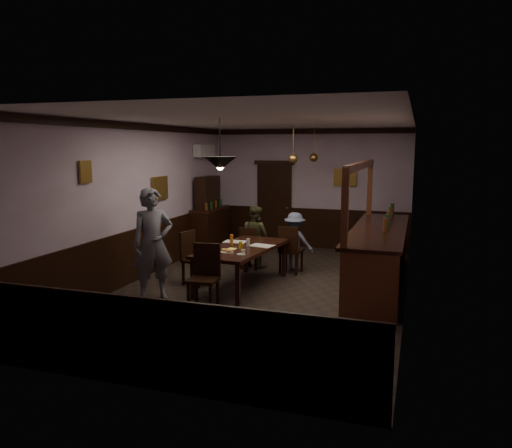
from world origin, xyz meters
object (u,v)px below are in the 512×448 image
at_px(person_seated_left, 255,236).
at_px(chair_near, 205,273).
at_px(chair_side, 193,255).
at_px(soda_can, 241,245).
at_px(pendant_brass_far, 314,158).
at_px(dining_table, 242,250).
at_px(chair_far_left, 250,246).
at_px(bar_counter, 379,256).
at_px(sideboard, 210,221).
at_px(chair_far_right, 290,248).
at_px(pendant_iron, 220,163).
at_px(pendant_brass_mid, 293,159).
at_px(coffee_cup, 243,252).
at_px(person_standing, 153,244).
at_px(person_seated_right, 295,242).

bearing_deg(person_seated_left, chair_near, 116.37).
height_order(chair_side, soda_can, chair_side).
bearing_deg(pendant_brass_far, dining_table, -102.41).
relative_size(chair_side, soda_can, 8.30).
relative_size(chair_far_left, chair_side, 0.90).
bearing_deg(bar_counter, sideboard, 154.89).
xyz_separation_m(chair_near, soda_can, (0.19, 1.15, 0.25)).
bearing_deg(chair_side, chair_far_right, -37.18).
height_order(chair_far_right, sideboard, sideboard).
xyz_separation_m(soda_can, pendant_brass_far, (0.65, 3.20, 1.49)).
distance_m(dining_table, person_seated_left, 1.61).
bearing_deg(soda_can, pendant_iron, -100.04).
height_order(chair_side, pendant_brass_far, pendant_brass_far).
height_order(person_seated_left, bar_counter, bar_counter).
height_order(chair_far_left, pendant_iron, pendant_iron).
bearing_deg(chair_side, bar_counter, -62.25).
relative_size(chair_near, person_seated_left, 0.78).
xyz_separation_m(dining_table, pendant_iron, (-0.09, -0.80, 1.60)).
bearing_deg(pendant_brass_far, pendant_iron, -101.18).
bearing_deg(sideboard, pendant_brass_mid, -21.17).
height_order(pendant_iron, pendant_brass_far, same).
bearing_deg(pendant_brass_mid, person_seated_left, -158.50).
height_order(chair_side, coffee_cup, chair_side).
relative_size(soda_can, sideboard, 0.07).
relative_size(person_standing, pendant_iron, 2.27).
bearing_deg(dining_table, bar_counter, 18.91).
xyz_separation_m(person_seated_left, coffee_cup, (0.51, -2.19, 0.14)).
xyz_separation_m(chair_side, coffee_cup, (1.18, -0.51, 0.25)).
bearing_deg(chair_far_left, soda_can, 103.03).
xyz_separation_m(person_standing, soda_can, (1.21, 0.97, -0.13)).
bearing_deg(person_seated_left, chair_far_right, -179.54).
distance_m(person_standing, person_seated_right, 3.19).
distance_m(sideboard, pendant_brass_far, 2.97).
bearing_deg(person_seated_right, pendant_brass_mid, -63.49).
bearing_deg(chair_far_left, dining_table, 103.39).
relative_size(chair_far_right, person_seated_right, 0.80).
distance_m(dining_table, chair_far_left, 1.37).
height_order(chair_far_right, pendant_brass_far, pendant_brass_far).
relative_size(dining_table, chair_near, 2.24).
height_order(person_seated_right, bar_counter, bar_counter).
height_order(chair_far_right, person_standing, person_standing).
bearing_deg(chair_side, chair_far_left, -12.20).
height_order(chair_side, pendant_iron, pendant_iron).
xyz_separation_m(person_seated_left, soda_can, (0.30, -1.74, 0.15)).
xyz_separation_m(chair_far_left, pendant_brass_mid, (0.77, 0.57, 1.81)).
bearing_deg(chair_far_right, sideboard, -26.26).
bearing_deg(chair_side, dining_table, -72.18).
height_order(person_seated_right, sideboard, sideboard).
distance_m(person_seated_left, sideboard, 1.97).
bearing_deg(pendant_iron, person_seated_left, 94.46).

